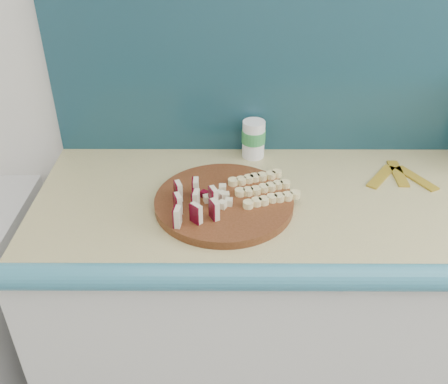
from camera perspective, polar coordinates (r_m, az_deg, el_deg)
kitchen_counter at (r=1.73m, az=20.82°, el=-13.36°), size 2.20×0.63×0.91m
backsplash at (r=1.58m, az=22.77°, el=12.68°), size 2.20×0.02×0.50m
cutting_board at (r=1.29m, az=0.00°, el=-1.16°), size 0.46×0.46×0.02m
apple_wedges at (r=1.23m, az=-3.52°, el=-1.16°), size 0.12×0.16×0.05m
apple_chunks at (r=1.27m, az=-0.96°, el=-0.59°), size 0.06×0.06×0.02m
banana_slices at (r=1.31m, az=4.52°, el=0.43°), size 0.18×0.17×0.02m
canister at (r=1.50m, az=3.39°, el=6.15°), size 0.07×0.07×0.11m
banana_peel at (r=1.50m, az=19.30°, el=1.73°), size 0.20×0.17×0.01m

